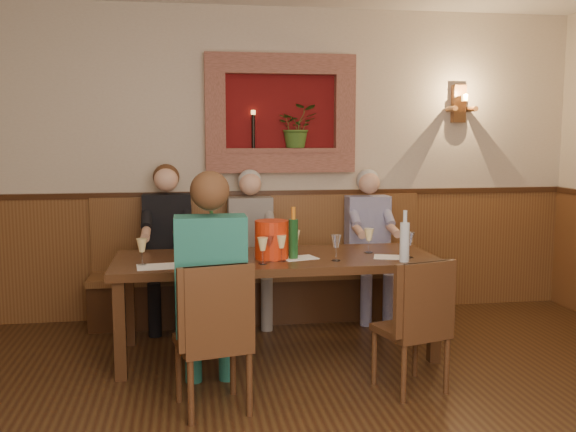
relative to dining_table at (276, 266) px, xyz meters
name	(u,v)px	position (x,y,z in m)	size (l,w,h in m)	color
room_shell	(333,84)	(0.00, -1.85, 1.21)	(6.04, 6.04, 2.82)	#C2AE92
wainscoting	(330,363)	(0.00, -1.85, -0.09)	(6.02, 6.02, 1.15)	brown
wall_niche	(285,119)	(0.24, 1.09, 1.13)	(1.36, 0.30, 1.06)	#5F0D0E
wall_sconce	(459,105)	(1.90, 1.08, 1.27)	(0.25, 0.20, 0.35)	brown
dining_table	(276,266)	(0.00, 0.00, 0.00)	(2.40, 0.90, 0.75)	#3A2011
bench	(262,283)	(0.00, 0.94, -0.35)	(3.00, 0.45, 1.11)	#381E0F
chair_near_left	(214,367)	(-0.52, -0.96, -0.41)	(0.49, 0.49, 0.93)	#3A2011
chair_near_right	(412,352)	(0.77, -0.85, -0.42)	(0.48, 0.48, 0.88)	#3A2011
person_bench_left	(168,260)	(-0.83, 0.84, -0.09)	(0.41, 0.51, 1.41)	black
person_bench_mid	(251,261)	(-0.10, 0.84, -0.12)	(0.39, 0.48, 1.36)	#5B5553
person_bench_right	(370,257)	(0.98, 0.84, -0.12)	(0.39, 0.48, 1.35)	navy
person_chair_front	(211,306)	(-0.52, -0.78, -0.07)	(0.43, 0.53, 1.45)	#184855
spittoon_bucket	(272,240)	(-0.04, -0.06, 0.22)	(0.25, 0.25, 0.28)	red
wine_bottle_green_a	(293,238)	(0.12, -0.10, 0.23)	(0.07, 0.07, 0.39)	#19471E
wine_bottle_green_b	(212,238)	(-0.48, 0.07, 0.22)	(0.07, 0.07, 0.36)	#19471E
water_bottle	(405,241)	(0.89, -0.33, 0.23)	(0.08, 0.08, 0.37)	silver
tasting_sheet_a	(160,266)	(-0.85, -0.24, 0.08)	(0.31, 0.22, 0.00)	white
tasting_sheet_b	(299,258)	(0.16, -0.09, 0.08)	(0.26, 0.18, 0.00)	white
tasting_sheet_c	(391,257)	(0.85, -0.16, 0.08)	(0.26, 0.19, 0.00)	white
tasting_sheet_d	(220,266)	(-0.43, -0.28, 0.08)	(0.27, 0.20, 0.00)	white
wine_glass_0	(142,252)	(-0.97, -0.18, 0.17)	(0.08, 0.08, 0.19)	#FEE698
wine_glass_1	(178,244)	(-0.72, 0.14, 0.17)	(0.08, 0.08, 0.19)	white
wine_glass_2	(211,249)	(-0.49, -0.15, 0.17)	(0.08, 0.08, 0.19)	#FEE698
wine_glass_3	(236,243)	(-0.29, 0.08, 0.17)	(0.08, 0.08, 0.19)	white
wine_glass_4	(281,248)	(0.02, -0.17, 0.17)	(0.08, 0.08, 0.19)	#FEE698
wine_glass_5	(295,243)	(0.16, 0.04, 0.17)	(0.08, 0.08, 0.19)	#FEE698
wine_glass_6	(336,248)	(0.41, -0.22, 0.17)	(0.08, 0.08, 0.19)	white
wine_glass_7	(369,241)	(0.73, 0.04, 0.17)	(0.08, 0.08, 0.19)	#FEE698
wine_glass_8	(409,245)	(0.98, -0.20, 0.17)	(0.08, 0.08, 0.19)	white
wine_glass_9	(263,251)	(-0.13, -0.26, 0.17)	(0.08, 0.08, 0.19)	#FEE698
wine_glass_10	(270,248)	(-0.07, -0.16, 0.17)	(0.08, 0.08, 0.19)	white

